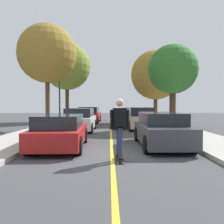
# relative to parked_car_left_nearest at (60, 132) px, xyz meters

# --- Properties ---
(ground) EXTENTS (80.00, 80.00, 0.00)m
(ground) POSITION_rel_parked_car_left_nearest_xyz_m (1.99, -1.25, -0.64)
(ground) COLOR #424244
(center_line) EXTENTS (0.12, 39.20, 0.01)m
(center_line) POSITION_rel_parked_car_left_nearest_xyz_m (1.99, 2.75, -0.64)
(center_line) COLOR gold
(center_line) RESTS_ON ground
(parked_car_left_nearest) EXTENTS (1.97, 4.07, 1.28)m
(parked_car_left_nearest) POSITION_rel_parked_car_left_nearest_xyz_m (0.00, 0.00, 0.00)
(parked_car_left_nearest) COLOR maroon
(parked_car_left_nearest) RESTS_ON ground
(parked_car_left_near) EXTENTS (1.95, 4.08, 1.45)m
(parked_car_left_near) POSITION_rel_parked_car_left_nearest_xyz_m (-0.00, 6.12, 0.06)
(parked_car_left_near) COLOR white
(parked_car_left_near) RESTS_ON ground
(parked_car_left_far) EXTENTS (2.12, 4.48, 1.45)m
(parked_car_left_far) POSITION_rel_parked_car_left_nearest_xyz_m (0.00, 13.38, 0.07)
(parked_car_left_far) COLOR maroon
(parked_car_left_far) RESTS_ON ground
(parked_car_right_nearest) EXTENTS (1.82, 4.24, 1.36)m
(parked_car_right_nearest) POSITION_rel_parked_car_left_nearest_xyz_m (3.98, 0.35, 0.03)
(parked_car_right_nearest) COLOR #38383D
(parked_car_right_nearest) RESTS_ON ground
(parked_car_right_near) EXTENTS (1.93, 4.55, 1.49)m
(parked_car_right_near) POSITION_rel_parked_car_left_nearest_xyz_m (3.98, 7.42, 0.07)
(parked_car_right_near) COLOR #BCAD89
(parked_car_right_near) RESTS_ON ground
(parked_car_right_far) EXTENTS (1.94, 4.49, 1.38)m
(parked_car_right_far) POSITION_rel_parked_car_left_nearest_xyz_m (3.98, 13.82, 0.03)
(parked_car_right_far) COLOR #B7B7BC
(parked_car_right_far) RESTS_ON ground
(street_tree_left_nearest) EXTENTS (3.92, 3.92, 6.90)m
(street_tree_left_nearest) POSITION_rel_parked_car_left_nearest_xyz_m (-2.25, 6.96, 4.43)
(street_tree_left_nearest) COLOR #4C3823
(street_tree_left_nearest) RESTS_ON sidewalk_left
(street_tree_left_near) EXTENTS (4.63, 4.63, 7.59)m
(street_tree_left_near) POSITION_rel_parked_car_left_nearest_xyz_m (-2.25, 14.50, 4.76)
(street_tree_left_near) COLOR #3D2D1E
(street_tree_left_near) RESTS_ON sidewalk_left
(street_tree_right_nearest) EXTENTS (3.38, 3.38, 5.65)m
(street_tree_right_nearest) POSITION_rel_parked_car_left_nearest_xyz_m (6.23, 7.20, 3.42)
(street_tree_right_nearest) COLOR #3D2D1E
(street_tree_right_nearest) RESTS_ON sidewalk_right
(street_tree_right_near) EXTENTS (4.62, 4.62, 6.62)m
(street_tree_right_near) POSITION_rel_parked_car_left_nearest_xyz_m (6.23, 13.28, 3.79)
(street_tree_right_near) COLOR #4C3823
(street_tree_right_near) RESTS_ON sidewalk_right
(fire_hydrant) EXTENTS (0.20, 0.20, 0.70)m
(fire_hydrant) POSITION_rel_parked_car_left_nearest_xyz_m (-1.50, 5.63, -0.16)
(fire_hydrant) COLOR #B2140F
(fire_hydrant) RESTS_ON sidewalk_left
(streetlamp) EXTENTS (0.36, 0.24, 6.01)m
(streetlamp) POSITION_rel_parked_car_left_nearest_xyz_m (-1.75, 8.45, 2.91)
(streetlamp) COLOR #38383D
(streetlamp) RESTS_ON sidewalk_left
(skateboard) EXTENTS (0.30, 0.86, 0.10)m
(skateboard) POSITION_rel_parked_car_left_nearest_xyz_m (2.20, -2.15, -0.56)
(skateboard) COLOR black
(skateboard) RESTS_ON ground
(skateboarder) EXTENTS (0.59, 0.71, 1.76)m
(skateboarder) POSITION_rel_parked_car_left_nearest_xyz_m (2.20, -2.18, 0.46)
(skateboarder) COLOR black
(skateboarder) RESTS_ON skateboard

